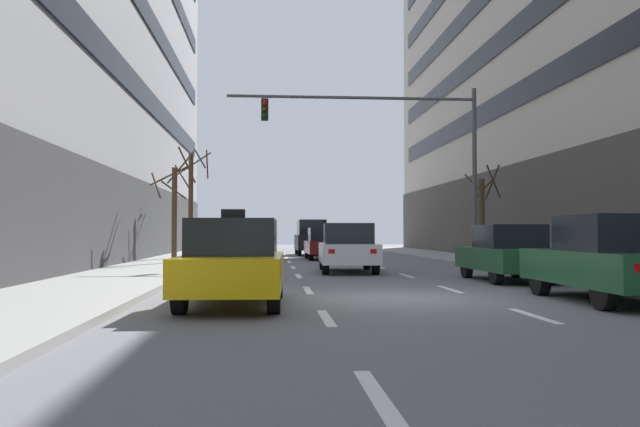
% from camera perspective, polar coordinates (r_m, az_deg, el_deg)
% --- Properties ---
extents(ground_plane, '(120.00, 120.00, 0.00)m').
position_cam_1_polar(ground_plane, '(13.70, 6.60, -7.34)').
color(ground_plane, slate).
extents(sidewalk_left, '(3.42, 80.00, 0.14)m').
position_cam_1_polar(sidewalk_left, '(14.09, -21.90, -6.79)').
color(sidewalk_left, gray).
rests_on(sidewalk_left, ground).
extents(lane_stripe_l1_s2, '(0.16, 2.00, 0.01)m').
position_cam_1_polar(lane_stripe_l1_s2, '(5.63, 5.09, -15.58)').
color(lane_stripe_l1_s2, silver).
rests_on(lane_stripe_l1_s2, ground).
extents(lane_stripe_l1_s3, '(0.16, 2.00, 0.01)m').
position_cam_1_polar(lane_stripe_l1_s3, '(10.51, 0.54, -9.06)').
color(lane_stripe_l1_s3, silver).
rests_on(lane_stripe_l1_s3, ground).
extents(lane_stripe_l1_s4, '(0.16, 2.00, 0.01)m').
position_cam_1_polar(lane_stripe_l1_s4, '(15.47, -1.06, -6.68)').
color(lane_stripe_l1_s4, silver).
rests_on(lane_stripe_l1_s4, ground).
extents(lane_stripe_l1_s5, '(0.16, 2.00, 0.01)m').
position_cam_1_polar(lane_stripe_l1_s5, '(20.45, -1.87, -5.46)').
color(lane_stripe_l1_s5, silver).
rests_on(lane_stripe_l1_s5, ground).
extents(lane_stripe_l1_s6, '(0.16, 2.00, 0.01)m').
position_cam_1_polar(lane_stripe_l1_s6, '(25.44, -2.37, -4.71)').
color(lane_stripe_l1_s6, silver).
rests_on(lane_stripe_l1_s6, ground).
extents(lane_stripe_l1_s7, '(0.16, 2.00, 0.01)m').
position_cam_1_polar(lane_stripe_l1_s7, '(30.43, -2.70, -4.21)').
color(lane_stripe_l1_s7, silver).
rests_on(lane_stripe_l1_s7, ground).
extents(lane_stripe_l1_s8, '(0.16, 2.00, 0.01)m').
position_cam_1_polar(lane_stripe_l1_s8, '(35.42, -2.94, -3.85)').
color(lane_stripe_l1_s8, silver).
rests_on(lane_stripe_l1_s8, ground).
extents(lane_stripe_l1_s9, '(0.16, 2.00, 0.01)m').
position_cam_1_polar(lane_stripe_l1_s9, '(40.42, -3.12, -3.58)').
color(lane_stripe_l1_s9, silver).
rests_on(lane_stripe_l1_s9, ground).
extents(lane_stripe_l1_s10, '(0.16, 2.00, 0.01)m').
position_cam_1_polar(lane_stripe_l1_s10, '(45.42, -3.26, -3.37)').
color(lane_stripe_l1_s10, silver).
rests_on(lane_stripe_l1_s10, ground).
extents(lane_stripe_l2_s3, '(0.16, 2.00, 0.01)m').
position_cam_1_polar(lane_stripe_l2_s3, '(11.32, 18.13, -8.45)').
color(lane_stripe_l2_s3, silver).
rests_on(lane_stripe_l2_s3, ground).
extents(lane_stripe_l2_s4, '(0.16, 2.00, 0.01)m').
position_cam_1_polar(lane_stripe_l2_s4, '(16.03, 11.23, -6.48)').
color(lane_stripe_l2_s4, silver).
rests_on(lane_stripe_l2_s4, ground).
extents(lane_stripe_l2_s5, '(0.16, 2.00, 0.01)m').
position_cam_1_polar(lane_stripe_l2_s5, '(20.88, 7.52, -5.37)').
color(lane_stripe_l2_s5, silver).
rests_on(lane_stripe_l2_s5, ground).
extents(lane_stripe_l2_s6, '(0.16, 2.00, 0.01)m').
position_cam_1_polar(lane_stripe_l2_s6, '(25.78, 5.22, -4.67)').
color(lane_stripe_l2_s6, silver).
rests_on(lane_stripe_l2_s6, ground).
extents(lane_stripe_l2_s7, '(0.16, 2.00, 0.01)m').
position_cam_1_polar(lane_stripe_l2_s7, '(30.72, 3.66, -4.19)').
color(lane_stripe_l2_s7, silver).
rests_on(lane_stripe_l2_s7, ground).
extents(lane_stripe_l2_s8, '(0.16, 2.00, 0.01)m').
position_cam_1_polar(lane_stripe_l2_s8, '(35.67, 2.53, -3.84)').
color(lane_stripe_l2_s8, silver).
rests_on(lane_stripe_l2_s8, ground).
extents(lane_stripe_l2_s9, '(0.16, 2.00, 0.01)m').
position_cam_1_polar(lane_stripe_l2_s9, '(40.64, 1.68, -3.57)').
color(lane_stripe_l2_s9, silver).
rests_on(lane_stripe_l2_s9, ground).
extents(lane_stripe_l2_s10, '(0.16, 2.00, 0.01)m').
position_cam_1_polar(lane_stripe_l2_s10, '(45.61, 1.02, -3.37)').
color(lane_stripe_l2_s10, silver).
rests_on(lane_stripe_l2_s10, ground).
extents(car_driving_0, '(1.83, 4.27, 1.59)m').
position_cam_1_polar(car_driving_0, '(32.87, 0.38, -2.67)').
color(car_driving_0, black).
rests_on(car_driving_0, ground).
extents(car_driving_1, '(1.99, 4.47, 1.65)m').
position_cam_1_polar(car_driving_1, '(33.48, -5.83, -2.59)').
color(car_driving_1, black).
rests_on(car_driving_1, ground).
extents(taxi_driving_2, '(1.94, 4.35, 1.78)m').
position_cam_1_polar(taxi_driving_2, '(12.29, -7.52, -4.28)').
color(taxi_driving_2, black).
rests_on(taxi_driving_2, ground).
extents(car_driving_3, '(1.89, 4.40, 2.12)m').
position_cam_1_polar(car_driving_3, '(39.38, -0.76, -2.11)').
color(car_driving_3, black).
rests_on(car_driving_3, ground).
extents(car_driving_4, '(2.07, 4.54, 1.67)m').
position_cam_1_polar(car_driving_4, '(22.49, 2.42, -3.03)').
color(car_driving_4, black).
rests_on(car_driving_4, ground).
extents(car_parked_1, '(1.96, 4.56, 1.70)m').
position_cam_1_polar(car_parked_1, '(13.99, 23.99, -3.65)').
color(car_parked_1, black).
rests_on(car_parked_1, ground).
extents(car_parked_2, '(1.77, 4.21, 1.58)m').
position_cam_1_polar(car_parked_2, '(19.07, 16.01, -3.35)').
color(car_parked_2, black).
rests_on(car_parked_2, ground).
extents(traffic_signal_0, '(9.85, 0.35, 6.95)m').
position_cam_1_polar(traffic_signal_0, '(26.08, 7.13, 6.37)').
color(traffic_signal_0, '#4C4C51').
rests_on(traffic_signal_0, sidewalk_right).
extents(street_tree_0, '(1.91, 2.10, 4.62)m').
position_cam_1_polar(street_tree_0, '(27.21, -12.59, 0.45)').
color(street_tree_0, '#4C3823').
rests_on(street_tree_0, sidewalk_left).
extents(street_tree_1, '(1.83, 1.73, 5.33)m').
position_cam_1_polar(street_tree_1, '(32.68, -11.15, 1.16)').
color(street_tree_1, '#4C3823').
rests_on(street_tree_1, sidewalk_left).
extents(street_tree_2, '(1.55, 1.54, 4.10)m').
position_cam_1_polar(street_tree_2, '(28.89, 13.93, -0.24)').
color(street_tree_2, '#4C3823').
rests_on(street_tree_2, sidewalk_right).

